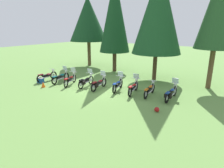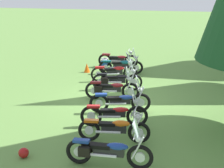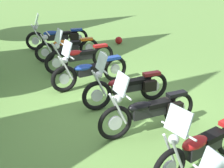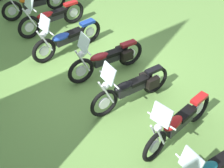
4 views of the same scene
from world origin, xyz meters
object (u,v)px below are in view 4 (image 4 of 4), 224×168
(motorcycle_5, at_px, (67,38))
(motorcycle_2, at_px, (178,123))
(motorcycle_4, at_px, (107,59))
(motorcycle_6, at_px, (51,17))
(motorcycle_3, at_px, (132,87))
(motorcycle_7, at_px, (34,3))

(motorcycle_5, bearing_deg, motorcycle_2, 89.50)
(motorcycle_4, height_order, motorcycle_6, motorcycle_6)
(motorcycle_3, xyz_separation_m, motorcycle_4, (1.32, 0.06, -0.01))
(motorcycle_3, xyz_separation_m, motorcycle_7, (5.22, 0.99, -0.04))
(motorcycle_2, distance_m, motorcycle_4, 2.81)
(motorcycle_2, xyz_separation_m, motorcycle_7, (6.68, 1.35, -0.03))
(motorcycle_3, relative_size, motorcycle_5, 0.99)
(motorcycle_5, distance_m, motorcycle_6, 1.34)
(motorcycle_2, xyz_separation_m, motorcycle_3, (1.46, 0.36, 0.00))
(motorcycle_6, bearing_deg, motorcycle_3, 88.90)
(motorcycle_2, bearing_deg, motorcycle_6, -99.81)
(motorcycle_3, distance_m, motorcycle_4, 1.32)
(motorcycle_6, bearing_deg, motorcycle_4, 92.80)
(motorcycle_7, bearing_deg, motorcycle_2, 95.43)
(motorcycle_5, xyz_separation_m, motorcycle_7, (2.53, 0.29, -0.02))
(motorcycle_2, relative_size, motorcycle_5, 0.97)
(motorcycle_3, xyz_separation_m, motorcycle_5, (2.69, 0.71, -0.01))
(motorcycle_4, xyz_separation_m, motorcycle_6, (2.71, 0.71, -0.00))
(motorcycle_3, relative_size, motorcycle_4, 0.99)
(motorcycle_3, bearing_deg, motorcycle_2, 94.11)
(motorcycle_2, relative_size, motorcycle_4, 0.97)
(motorcycle_2, height_order, motorcycle_6, motorcycle_6)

